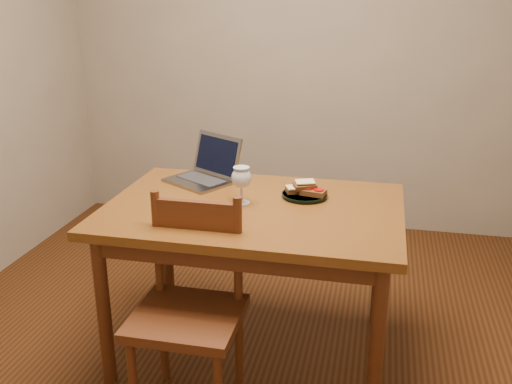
% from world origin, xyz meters
% --- Properties ---
extents(floor, '(3.20, 3.20, 0.02)m').
position_xyz_m(floor, '(0.00, 0.00, -0.01)').
color(floor, black).
rests_on(floor, ground).
extents(back_wall, '(3.20, 0.02, 2.60)m').
position_xyz_m(back_wall, '(0.00, 1.61, 1.30)').
color(back_wall, gray).
rests_on(back_wall, floor).
extents(table, '(1.30, 0.90, 0.74)m').
position_xyz_m(table, '(0.11, -0.09, 0.65)').
color(table, '#4B290C').
rests_on(table, floor).
extents(chair, '(0.42, 0.40, 0.45)m').
position_xyz_m(chair, '(-0.05, -0.53, 0.49)').
color(chair, '#45220E').
rests_on(chair, floor).
extents(plate, '(0.21, 0.21, 0.02)m').
position_xyz_m(plate, '(0.31, 0.07, 0.75)').
color(plate, black).
rests_on(plate, table).
extents(sandwich_cheese, '(0.12, 0.10, 0.03)m').
position_xyz_m(sandwich_cheese, '(0.28, 0.08, 0.77)').
color(sandwich_cheese, '#381E0C').
rests_on(sandwich_cheese, plate).
extents(sandwich_tomato, '(0.12, 0.09, 0.03)m').
position_xyz_m(sandwich_tomato, '(0.35, 0.06, 0.78)').
color(sandwich_tomato, '#381E0C').
rests_on(sandwich_tomato, plate).
extents(sandwich_top, '(0.12, 0.10, 0.03)m').
position_xyz_m(sandwich_top, '(0.31, 0.08, 0.80)').
color(sandwich_top, '#381E0C').
rests_on(sandwich_top, plate).
extents(milk_glass, '(0.09, 0.09, 0.17)m').
position_xyz_m(milk_glass, '(0.05, -0.07, 0.83)').
color(milk_glass, white).
rests_on(milk_glass, table).
extents(laptop, '(0.40, 0.39, 0.22)m').
position_xyz_m(laptop, '(-0.20, 0.22, 0.80)').
color(laptop, slate).
rests_on(laptop, table).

